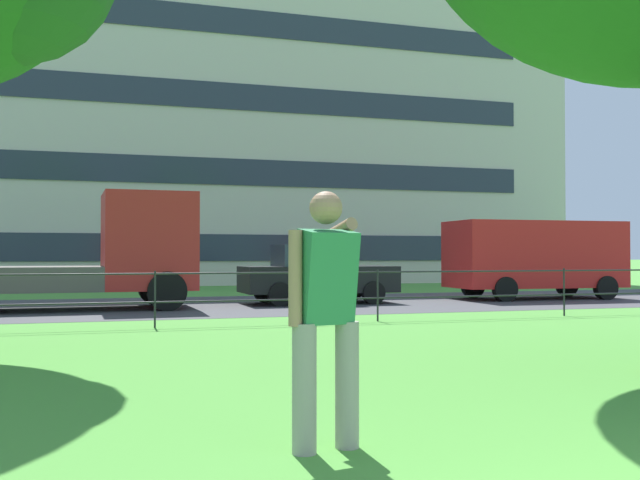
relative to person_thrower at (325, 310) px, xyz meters
name	(u,v)px	position (x,y,z in m)	size (l,w,h in m)	color
street_strip	(221,305)	(1.74, 14.01, -0.92)	(80.00, 7.76, 0.01)	#424247
park_fence	(271,288)	(1.74, 8.62, -0.25)	(29.50, 0.04, 1.00)	#232328
person_thrower	(325,310)	(0.00, 0.00, 0.00)	(0.51, 0.83, 1.71)	gray
flatbed_truck_far_left	(84,257)	(-1.58, 13.52, 0.30)	(7.36, 2.59, 2.75)	#B22323
car_black_far_right	(317,274)	(4.25, 13.90, -0.14)	(4.00, 1.82, 1.54)	black
panel_van_right	(535,255)	(10.92, 13.94, 0.35)	(5.06, 2.22, 2.24)	red
apartment_building_background	(174,115)	(2.50, 31.53, 7.13)	(36.00, 12.18, 16.10)	beige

